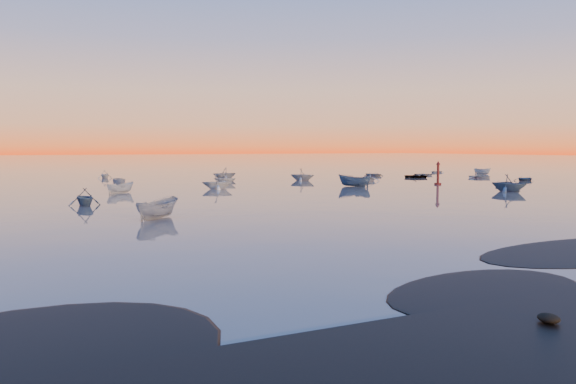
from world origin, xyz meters
TOP-DOWN VIEW (x-y plane):
  - ground at (0.00, 100.00)m, footprint 600.00×600.00m
  - moored_fleet at (0.00, 53.00)m, footprint 124.00×58.00m
  - boat_near_center at (-14.75, 24.00)m, footprint 3.95×4.41m
  - channel_marker at (28.77, 44.27)m, footprint 0.95×0.95m

SIDE VIEW (x-z plane):
  - ground at x=0.00m, z-range 0.00..0.00m
  - moored_fleet at x=0.00m, z-range -0.60..0.60m
  - boat_near_center at x=-14.75m, z-range -0.73..0.73m
  - channel_marker at x=28.77m, z-range -0.35..3.03m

